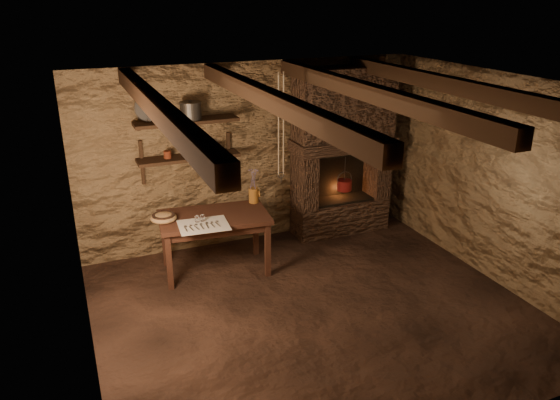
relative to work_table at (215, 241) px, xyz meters
name	(u,v)px	position (x,y,z in m)	size (l,w,h in m)	color
floor	(314,310)	(0.72, -1.27, -0.39)	(4.50, 4.50, 0.00)	black
back_wall	(250,155)	(0.72, 0.73, 0.81)	(4.50, 0.04, 2.40)	brown
front_wall	(445,306)	(0.72, -3.27, 0.81)	(4.50, 0.04, 2.40)	brown
left_wall	(79,244)	(-1.53, -1.27, 0.81)	(0.04, 4.00, 2.40)	brown
right_wall	(493,179)	(2.97, -1.27, 0.81)	(0.04, 4.00, 2.40)	brown
ceiling	(320,85)	(0.72, -1.27, 2.01)	(4.50, 4.00, 0.04)	black
beam_far_left	(157,107)	(-0.78, -1.27, 1.92)	(0.14, 3.95, 0.16)	black
beam_mid_left	(269,99)	(0.22, -1.27, 1.92)	(0.14, 3.95, 0.16)	black
beam_mid_right	(366,91)	(1.22, -1.27, 1.92)	(0.14, 3.95, 0.16)	black
beam_far_right	(451,85)	(2.22, -1.27, 1.92)	(0.14, 3.95, 0.16)	black
shelf_lower	(189,157)	(-0.13, 0.57, 0.91)	(1.25, 0.30, 0.04)	black
shelf_upper	(186,121)	(-0.13, 0.57, 1.36)	(1.25, 0.30, 0.04)	black
hearth	(342,147)	(1.97, 0.50, 0.83)	(1.43, 0.51, 2.30)	#36241B
work_table	(215,241)	(0.00, 0.00, 0.00)	(1.36, 0.87, 0.73)	#321911
linen_cloth	(204,225)	(-0.19, -0.25, 0.34)	(0.56, 0.45, 0.01)	silver
pewter_cutlery_row	(204,225)	(-0.19, -0.27, 0.35)	(0.47, 0.18, 0.01)	gray
drinking_glasses	(202,218)	(-0.17, -0.15, 0.38)	(0.18, 0.05, 0.07)	white
stoneware_jug	(254,188)	(0.58, 0.21, 0.52)	(0.14, 0.14, 0.43)	brown
wooden_bowl	(164,218)	(-0.58, 0.05, 0.37)	(0.30, 0.30, 0.11)	olive
iron_stockpot	(191,111)	(-0.07, 0.57, 1.47)	(0.25, 0.25, 0.19)	#2D2B28
tin_pan	(146,109)	(-0.57, 0.67, 1.52)	(0.29, 0.29, 0.04)	#9E9E98
small_kettle	(214,149)	(0.19, 0.57, 0.98)	(0.17, 0.12, 0.18)	#9E9E98
rusty_tin	(168,155)	(-0.39, 0.57, 0.97)	(0.09, 0.09, 0.09)	#612313
red_pot	(344,184)	(2.00, 0.45, 0.31)	(0.24, 0.24, 0.54)	maroon
hanging_ropes	(281,125)	(0.77, -0.22, 1.41)	(0.08, 0.08, 1.20)	tan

